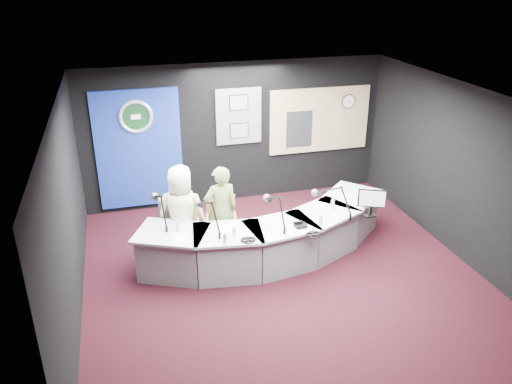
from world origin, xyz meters
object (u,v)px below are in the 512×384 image
object	(u,v)px
armchair_left	(183,234)
person_woman	(221,211)
armchair_right	(221,229)
person_man	(182,214)
broadcast_desk	(269,237)

from	to	relation	value
armchair_left	person_woman	xyz separation A→B (m)	(0.64, -0.00, 0.33)
armchair_right	person_man	world-z (taller)	person_man
broadcast_desk	person_woman	size ratio (longest dim) A/B	2.90
armchair_left	person_woman	distance (m)	0.72
broadcast_desk	person_woman	distance (m)	0.90
armchair_right	person_woman	size ratio (longest dim) A/B	0.56
armchair_left	person_woman	world-z (taller)	person_woman
person_woman	broadcast_desk	bearing A→B (deg)	146.50
broadcast_desk	armchair_left	distance (m)	1.40
person_man	armchair_left	bearing A→B (deg)	-0.00
armchair_left	armchair_right	distance (m)	0.64
broadcast_desk	armchair_right	distance (m)	0.80
broadcast_desk	armchair_right	xyz separation A→B (m)	(-0.71, 0.37, 0.06)
broadcast_desk	armchair_right	bearing A→B (deg)	152.67
person_man	person_woman	bearing A→B (deg)	-164.07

